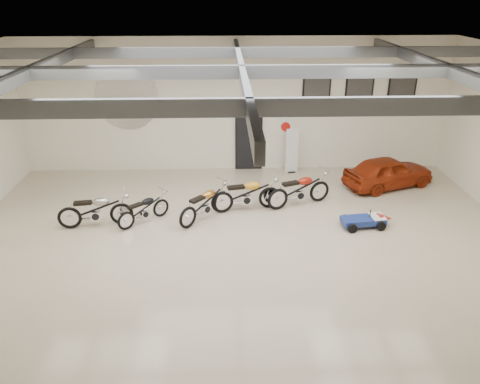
{
  "coord_description": "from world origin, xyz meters",
  "views": [
    {
      "loc": [
        -0.43,
        -11.28,
        6.64
      ],
      "look_at": [
        0.0,
        1.2,
        1.1
      ],
      "focal_mm": 35.0,
      "sensor_mm": 36.0,
      "label": 1
    }
  ],
  "objects_px": {
    "motorcycle_silver": "(95,210)",
    "vintage_car": "(388,172)",
    "motorcycle_gold": "(205,203)",
    "banner_stand": "(292,150)",
    "motorcycle_black": "(144,209)",
    "motorcycle_red": "(299,189)",
    "motorcycle_yellow": "(246,194)",
    "go_kart": "(368,218)"
  },
  "relations": [
    {
      "from": "banner_stand",
      "to": "motorcycle_gold",
      "type": "xyz_separation_m",
      "value": [
        -3.19,
        -3.85,
        -0.35
      ]
    },
    {
      "from": "motorcycle_silver",
      "to": "motorcycle_gold",
      "type": "relative_size",
      "value": 1.02
    },
    {
      "from": "motorcycle_black",
      "to": "vintage_car",
      "type": "relative_size",
      "value": 0.54
    },
    {
      "from": "motorcycle_silver",
      "to": "motorcycle_black",
      "type": "xyz_separation_m",
      "value": [
        1.39,
        0.19,
        -0.1
      ]
    },
    {
      "from": "banner_stand",
      "to": "motorcycle_red",
      "type": "bearing_deg",
      "value": -101.73
    },
    {
      "from": "motorcycle_yellow",
      "to": "motorcycle_red",
      "type": "height_order",
      "value": "motorcycle_red"
    },
    {
      "from": "banner_stand",
      "to": "motorcycle_gold",
      "type": "bearing_deg",
      "value": -138.38
    },
    {
      "from": "motorcycle_yellow",
      "to": "motorcycle_black",
      "type": "bearing_deg",
      "value": -177.92
    },
    {
      "from": "banner_stand",
      "to": "motorcycle_black",
      "type": "relative_size",
      "value": 1.0
    },
    {
      "from": "motorcycle_silver",
      "to": "motorcycle_red",
      "type": "relative_size",
      "value": 0.96
    },
    {
      "from": "motorcycle_yellow",
      "to": "banner_stand",
      "type": "bearing_deg",
      "value": 48.12
    },
    {
      "from": "vintage_car",
      "to": "motorcycle_red",
      "type": "bearing_deg",
      "value": 92.66
    },
    {
      "from": "motorcycle_black",
      "to": "motorcycle_gold",
      "type": "bearing_deg",
      "value": -37.1
    },
    {
      "from": "motorcycle_silver",
      "to": "motorcycle_red",
      "type": "height_order",
      "value": "motorcycle_red"
    },
    {
      "from": "motorcycle_red",
      "to": "vintage_car",
      "type": "distance_m",
      "value": 3.71
    },
    {
      "from": "vintage_car",
      "to": "banner_stand",
      "type": "bearing_deg",
      "value": 44.74
    },
    {
      "from": "banner_stand",
      "to": "motorcycle_gold",
      "type": "relative_size",
      "value": 0.85
    },
    {
      "from": "motorcycle_silver",
      "to": "motorcycle_black",
      "type": "relative_size",
      "value": 1.21
    },
    {
      "from": "motorcycle_black",
      "to": "banner_stand",
      "type": "bearing_deg",
      "value": -3.82
    },
    {
      "from": "banner_stand",
      "to": "motorcycle_yellow",
      "type": "relative_size",
      "value": 0.8
    },
    {
      "from": "motorcycle_silver",
      "to": "motorcycle_black",
      "type": "height_order",
      "value": "motorcycle_silver"
    },
    {
      "from": "motorcycle_silver",
      "to": "motorcycle_yellow",
      "type": "height_order",
      "value": "motorcycle_yellow"
    },
    {
      "from": "motorcycle_gold",
      "to": "motorcycle_yellow",
      "type": "bearing_deg",
      "value": -23.51
    },
    {
      "from": "motorcycle_black",
      "to": "motorcycle_red",
      "type": "relative_size",
      "value": 0.8
    },
    {
      "from": "motorcycle_gold",
      "to": "vintage_car",
      "type": "relative_size",
      "value": 0.64
    },
    {
      "from": "banner_stand",
      "to": "vintage_car",
      "type": "bearing_deg",
      "value": -33.5
    },
    {
      "from": "motorcycle_yellow",
      "to": "vintage_car",
      "type": "distance_m",
      "value": 5.44
    },
    {
      "from": "banner_stand",
      "to": "motorcycle_yellow",
      "type": "distance_m",
      "value": 3.78
    },
    {
      "from": "banner_stand",
      "to": "motorcycle_silver",
      "type": "bearing_deg",
      "value": -155.5
    },
    {
      "from": "motorcycle_silver",
      "to": "motorcycle_red",
      "type": "xyz_separation_m",
      "value": [
        6.27,
        1.25,
        0.02
      ]
    },
    {
      "from": "banner_stand",
      "to": "motorcycle_silver",
      "type": "height_order",
      "value": "banner_stand"
    },
    {
      "from": "motorcycle_black",
      "to": "vintage_car",
      "type": "xyz_separation_m",
      "value": [
        8.28,
        2.52,
        0.1
      ]
    },
    {
      "from": "motorcycle_yellow",
      "to": "motorcycle_red",
      "type": "xyz_separation_m",
      "value": [
        1.74,
        0.3,
        0.0
      ]
    },
    {
      "from": "motorcycle_silver",
      "to": "vintage_car",
      "type": "relative_size",
      "value": 0.65
    },
    {
      "from": "go_kart",
      "to": "vintage_car",
      "type": "distance_m",
      "value": 3.4
    },
    {
      "from": "motorcycle_silver",
      "to": "motorcycle_black",
      "type": "bearing_deg",
      "value": -0.79
    },
    {
      "from": "motorcycle_silver",
      "to": "vintage_car",
      "type": "bearing_deg",
      "value": 7.19
    },
    {
      "from": "banner_stand",
      "to": "go_kart",
      "type": "relative_size",
      "value": 1.13
    },
    {
      "from": "motorcycle_black",
      "to": "go_kart",
      "type": "height_order",
      "value": "motorcycle_black"
    },
    {
      "from": "motorcycle_gold",
      "to": "motorcycle_red",
      "type": "height_order",
      "value": "motorcycle_red"
    },
    {
      "from": "motorcycle_silver",
      "to": "motorcycle_gold",
      "type": "xyz_separation_m",
      "value": [
        3.23,
        0.36,
        -0.01
      ]
    },
    {
      "from": "banner_stand",
      "to": "go_kart",
      "type": "height_order",
      "value": "banner_stand"
    }
  ]
}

